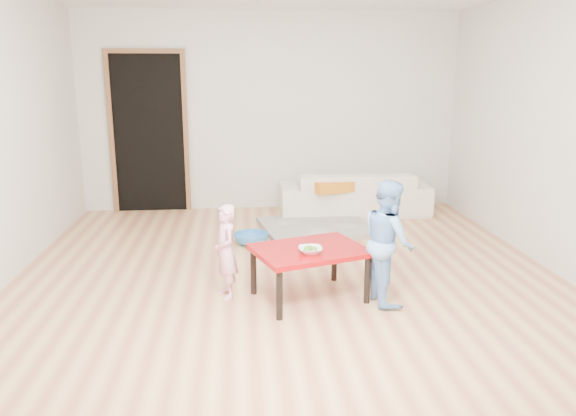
{
  "coord_description": "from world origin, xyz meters",
  "views": [
    {
      "loc": [
        -0.42,
        -5.04,
        1.85
      ],
      "look_at": [
        0.0,
        -0.2,
        0.65
      ],
      "focal_mm": 35.0,
      "sensor_mm": 36.0,
      "label": 1
    }
  ],
  "objects": [
    {
      "name": "blanket",
      "position": [
        0.47,
        1.32,
        0.03
      ],
      "size": [
        1.4,
        1.23,
        0.06
      ],
      "primitive_type": null,
      "rotation": [
        0.0,
        0.0,
        0.17
      ],
      "color": "#A9A095",
      "rests_on": "floor"
    },
    {
      "name": "doorway",
      "position": [
        -1.6,
        2.48,
        1.02
      ],
      "size": [
        1.02,
        0.08,
        2.11
      ],
      "primitive_type": null,
      "color": "brown",
      "rests_on": "back_wall"
    },
    {
      "name": "child_pink",
      "position": [
        -0.55,
        -0.62,
        0.39
      ],
      "size": [
        0.27,
        0.33,
        0.79
      ],
      "primitive_type": "imported",
      "rotation": [
        0.0,
        0.0,
        -1.27
      ],
      "color": "pink",
      "rests_on": "floor"
    },
    {
      "name": "child_blue",
      "position": [
        0.76,
        -0.81,
        0.51
      ],
      "size": [
        0.43,
        0.53,
        1.01
      ],
      "primitive_type": "imported",
      "rotation": [
        0.0,
        0.0,
        1.68
      ],
      "color": "#65ACEC",
      "rests_on": "floor"
    },
    {
      "name": "bowl",
      "position": [
        0.12,
        -0.83,
        0.46
      ],
      "size": [
        0.19,
        0.19,
        0.05
      ],
      "primitive_type": "imported",
      "color": "white",
      "rests_on": "red_table"
    },
    {
      "name": "right_wall",
      "position": [
        2.5,
        0.0,
        1.3
      ],
      "size": [
        0.02,
        5.0,
        2.6
      ],
      "primitive_type": "cube",
      "color": "silver",
      "rests_on": "floor"
    },
    {
      "name": "cushion",
      "position": [
        0.7,
        1.81,
        0.44
      ],
      "size": [
        0.6,
        0.56,
        0.13
      ],
      "primitive_type": "cube",
      "rotation": [
        0.0,
        0.0,
        0.3
      ],
      "color": "orange",
      "rests_on": "sofa"
    },
    {
      "name": "basin",
      "position": [
        -0.31,
        0.82,
        0.06
      ],
      "size": [
        0.38,
        0.38,
        0.12
      ],
      "primitive_type": "imported",
      "color": "#3175B9",
      "rests_on": "floor"
    },
    {
      "name": "floor",
      "position": [
        0.0,
        0.0,
        0.0
      ],
      "size": [
        5.0,
        5.0,
        0.01
      ],
      "primitive_type": "cube",
      "color": "#B8714F",
      "rests_on": "ground"
    },
    {
      "name": "broccoli",
      "position": [
        0.12,
        -0.83,
        0.46
      ],
      "size": [
        0.12,
        0.12,
        0.06
      ],
      "primitive_type": null,
      "color": "#2D5919",
      "rests_on": "red_table"
    },
    {
      "name": "sofa",
      "position": [
        1.06,
        2.05,
        0.28
      ],
      "size": [
        1.94,
        0.77,
        0.56
      ],
      "primitive_type": "imported",
      "rotation": [
        0.0,
        0.0,
        3.13
      ],
      "color": "beige",
      "rests_on": "floor"
    },
    {
      "name": "red_table",
      "position": [
        0.13,
        -0.71,
        0.22
      ],
      "size": [
        1.04,
        0.9,
        0.44
      ],
      "primitive_type": null,
      "rotation": [
        0.0,
        0.0,
        0.33
      ],
      "color": "#9A080B",
      "rests_on": "floor"
    },
    {
      "name": "back_wall",
      "position": [
        0.0,
        2.5,
        1.3
      ],
      "size": [
        5.0,
        0.02,
        2.6
      ],
      "primitive_type": "cube",
      "color": "silver",
      "rests_on": "floor"
    }
  ]
}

